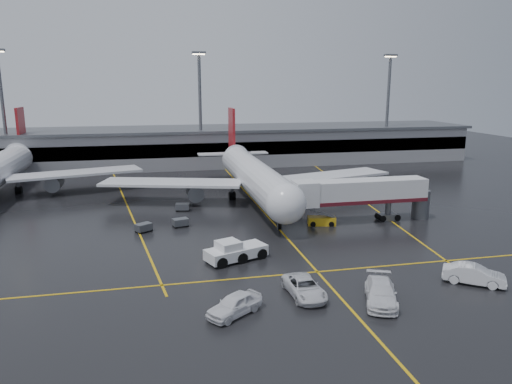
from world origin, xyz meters
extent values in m
plane|color=black|center=(0.00, 0.00, 0.00)|extent=(220.00, 220.00, 0.00)
cube|color=gold|center=(0.00, 0.00, 0.01)|extent=(0.25, 90.00, 0.02)
cube|color=gold|center=(0.00, -22.00, 0.01)|extent=(60.00, 0.25, 0.02)
cube|color=gold|center=(-20.00, 10.00, 0.01)|extent=(9.99, 69.35, 0.02)
cube|color=gold|center=(18.00, 10.00, 0.01)|extent=(7.57, 69.64, 0.02)
cube|color=gray|center=(0.00, 48.00, 4.00)|extent=(120.00, 18.00, 8.00)
cube|color=black|center=(0.00, 39.20, 4.50)|extent=(120.00, 0.40, 3.00)
cube|color=#595B60|center=(0.00, 48.00, 8.30)|extent=(122.00, 19.00, 0.60)
cylinder|color=#595B60|center=(-45.00, 42.00, 12.50)|extent=(0.70, 0.70, 25.00)
cylinder|color=#595B60|center=(-5.00, 42.00, 12.50)|extent=(0.70, 0.70, 25.00)
cube|color=#595B60|center=(-5.00, 42.00, 25.20)|extent=(3.00, 1.20, 0.50)
cube|color=#FFE5B2|center=(-5.00, 42.00, 24.90)|extent=(2.60, 0.90, 0.20)
cylinder|color=#595B60|center=(40.00, 42.00, 12.50)|extent=(0.70, 0.70, 25.00)
cube|color=#595B60|center=(40.00, 42.00, 25.20)|extent=(3.00, 1.20, 0.50)
cube|color=#FFE5B2|center=(40.00, 42.00, 24.90)|extent=(2.60, 0.90, 0.20)
cylinder|color=silver|center=(0.00, 8.00, 4.20)|extent=(5.20, 36.00, 5.20)
sphere|color=silver|center=(0.00, -10.00, 4.20)|extent=(5.20, 5.20, 5.20)
cone|color=silver|center=(0.00, 29.00, 4.80)|extent=(4.94, 8.00, 4.94)
cube|color=maroon|center=(0.00, 30.00, 9.70)|extent=(0.50, 5.50, 8.50)
cube|color=silver|center=(0.00, 29.00, 5.00)|extent=(14.00, 3.00, 0.25)
cube|color=silver|center=(-13.00, 10.00, 3.40)|extent=(22.80, 11.83, 0.40)
cube|color=silver|center=(13.00, 10.00, 3.40)|extent=(22.80, 11.83, 0.40)
cylinder|color=#595B60|center=(-9.50, 9.00, 2.00)|extent=(2.60, 4.50, 2.60)
cylinder|color=#595B60|center=(9.50, 9.00, 2.00)|extent=(2.60, 4.50, 2.60)
cylinder|color=#595B60|center=(0.00, -7.00, 1.00)|extent=(0.56, 0.56, 2.00)
cylinder|color=#595B60|center=(-3.20, 11.00, 1.00)|extent=(0.56, 0.56, 2.00)
cylinder|color=#595B60|center=(3.20, 11.00, 1.00)|extent=(0.56, 0.56, 2.00)
cylinder|color=black|center=(0.00, -7.00, 0.45)|extent=(0.40, 1.10, 1.10)
cylinder|color=black|center=(-3.20, 11.00, 0.55)|extent=(1.00, 1.40, 1.40)
cylinder|color=black|center=(3.20, 11.00, 0.55)|extent=(1.00, 1.40, 1.40)
cone|color=silver|center=(-42.00, 41.00, 4.80)|extent=(4.94, 8.00, 4.94)
cube|color=maroon|center=(-42.00, 42.00, 9.70)|extent=(0.50, 5.50, 8.50)
cube|color=silver|center=(-42.00, 41.00, 5.00)|extent=(14.00, 3.00, 0.25)
cube|color=silver|center=(-29.00, 22.00, 3.40)|extent=(22.80, 11.83, 0.40)
cylinder|color=#595B60|center=(-32.50, 21.00, 2.00)|extent=(2.60, 4.50, 2.60)
cylinder|color=#595B60|center=(-38.80, 23.00, 1.00)|extent=(0.56, 0.56, 2.00)
cylinder|color=black|center=(-38.80, 23.00, 0.55)|extent=(1.00, 1.40, 1.40)
cube|color=silver|center=(12.00, -6.00, 4.40)|extent=(18.00, 3.20, 3.00)
cube|color=#53121B|center=(12.00, -6.00, 3.10)|extent=(18.00, 3.30, 0.50)
cube|color=silver|center=(3.80, -6.00, 4.40)|extent=(3.00, 3.40, 3.30)
cylinder|color=#595B60|center=(16.00, -6.00, 1.50)|extent=(0.80, 0.80, 3.00)
cube|color=#595B60|center=(16.00, -6.00, 0.45)|extent=(2.60, 1.60, 0.90)
cylinder|color=#595B60|center=(21.00, -6.00, 2.00)|extent=(2.40, 2.40, 4.00)
cylinder|color=black|center=(14.90, -6.00, 0.45)|extent=(0.90, 1.80, 0.90)
cylinder|color=black|center=(17.10, -6.00, 0.45)|extent=(0.90, 1.80, 0.90)
cube|color=silver|center=(-7.44, -16.88, 0.86)|extent=(7.20, 4.89, 1.15)
cube|color=silver|center=(-8.33, -17.22, 1.81)|extent=(2.96, 2.96, 0.96)
cube|color=black|center=(-8.33, -17.22, 1.81)|extent=(2.67, 2.67, 0.86)
cylinder|color=black|center=(-9.76, -17.77, 0.53)|extent=(2.19, 3.12, 1.24)
cylinder|color=black|center=(-7.44, -16.88, 0.53)|extent=(2.19, 3.12, 1.24)
cylinder|color=black|center=(-5.12, -15.98, 0.53)|extent=(2.19, 3.12, 1.24)
cube|color=gold|center=(6.13, -6.32, 0.57)|extent=(3.95, 2.31, 1.13)
cube|color=#595B60|center=(6.13, -6.32, 1.64)|extent=(3.68, 1.68, 1.29)
cylinder|color=black|center=(4.93, -6.05, 0.31)|extent=(1.08, 1.86, 0.72)
cylinder|color=black|center=(7.34, -6.59, 0.31)|extent=(1.08, 1.86, 0.72)
imported|color=silver|center=(-3.04, -27.10, 0.82)|extent=(2.99, 6.00, 1.63)
imported|color=silver|center=(3.05, -29.75, 0.92)|extent=(4.78, 6.85, 1.84)
imported|color=silver|center=(13.55, -27.95, 0.93)|extent=(5.71, 4.91, 1.86)
imported|color=white|center=(-9.76, -29.26, 0.89)|extent=(5.47, 4.72, 1.78)
cube|color=#595B60|center=(-12.56, -3.07, 0.65)|extent=(2.27, 1.78, 0.90)
cylinder|color=black|center=(-13.19, -3.77, 0.18)|extent=(0.40, 0.20, 0.40)
cylinder|color=black|center=(-11.65, -3.34, 0.18)|extent=(0.40, 0.20, 0.40)
cylinder|color=black|center=(-13.46, -2.80, 0.18)|extent=(0.40, 0.20, 0.40)
cylinder|color=black|center=(-11.92, -2.38, 0.18)|extent=(0.40, 0.20, 0.40)
cube|color=#595B60|center=(-17.34, -4.39, 0.65)|extent=(2.39, 2.18, 0.90)
cylinder|color=black|center=(-17.74, -5.24, 0.18)|extent=(0.40, 0.20, 0.40)
cylinder|color=black|center=(-16.39, -4.38, 0.18)|extent=(0.40, 0.20, 0.40)
cylinder|color=black|center=(-18.28, -4.40, 0.18)|extent=(0.40, 0.20, 0.40)
cylinder|color=black|center=(-16.93, -3.54, 0.18)|extent=(0.40, 0.20, 0.40)
cube|color=#595B60|center=(-11.73, 5.19, 0.65)|extent=(2.18, 1.60, 0.90)
cylinder|color=black|center=(-12.60, 4.82, 0.18)|extent=(0.40, 0.20, 0.40)
cylinder|color=black|center=(-11.02, 4.57, 0.18)|extent=(0.40, 0.20, 0.40)
cylinder|color=black|center=(-12.44, 5.81, 0.18)|extent=(0.40, 0.20, 0.40)
cylinder|color=black|center=(-10.86, 5.56, 0.18)|extent=(0.40, 0.20, 0.40)
camera|label=1|loc=(-15.80, -65.18, 18.60)|focal=33.62mm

